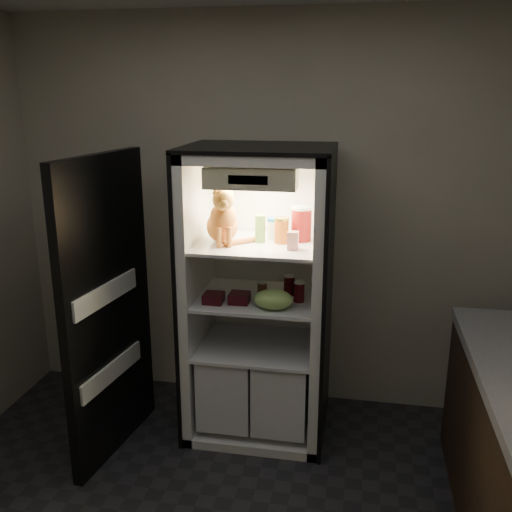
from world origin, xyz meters
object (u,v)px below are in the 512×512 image
(cream_carton, at_px, (293,241))
(parmesan_shaker, at_px, (260,229))
(soda_can_b, at_px, (300,289))
(soda_can_c, at_px, (299,292))
(berry_box_left, at_px, (214,298))
(mayo_tub, at_px, (275,228))
(soda_can_a, at_px, (289,285))
(condiment_jar, at_px, (262,288))
(tabby_cat, at_px, (223,220))
(grape_bag, at_px, (273,299))
(berry_box_right, at_px, (239,298))
(pepper_jar, at_px, (301,224))
(salsa_jar, at_px, (281,230))
(refrigerator, at_px, (259,314))

(cream_carton, bearing_deg, parmesan_shaker, 148.79)
(soda_can_b, bearing_deg, soda_can_c, -87.46)
(parmesan_shaker, distance_m, berry_box_left, 0.51)
(mayo_tub, height_order, soda_can_b, mayo_tub)
(soda_can_a, distance_m, condiment_jar, 0.17)
(tabby_cat, xyz_separation_m, grape_bag, (0.34, -0.15, -0.43))
(tabby_cat, xyz_separation_m, berry_box_right, (0.12, -0.08, -0.46))
(pepper_jar, height_order, soda_can_a, pepper_jar)
(soda_can_c, relative_size, berry_box_right, 1.01)
(mayo_tub, bearing_deg, soda_can_a, -27.31)
(tabby_cat, xyz_separation_m, condiment_jar, (0.23, 0.08, -0.45))
(salsa_jar, relative_size, pepper_jar, 0.74)
(soda_can_b, xyz_separation_m, berry_box_left, (-0.51, -0.18, -0.03))
(parmesan_shaker, height_order, cream_carton, parmesan_shaker)
(salsa_jar, bearing_deg, mayo_tub, 120.83)
(refrigerator, xyz_separation_m, salsa_jar, (0.14, -0.04, 0.58))
(berry_box_left, bearing_deg, pepper_jar, 27.31)
(cream_carton, xyz_separation_m, soda_can_a, (-0.04, 0.18, -0.34))
(soda_can_a, height_order, berry_box_left, soda_can_a)
(parmesan_shaker, height_order, soda_can_b, parmesan_shaker)
(tabby_cat, bearing_deg, soda_can_b, -8.44)
(cream_carton, distance_m, grape_bag, 0.37)
(soda_can_b, distance_m, berry_box_right, 0.39)
(salsa_jar, distance_m, soda_can_c, 0.39)
(salsa_jar, relative_size, soda_can_a, 1.25)
(refrigerator, bearing_deg, soda_can_c, -21.92)
(soda_can_a, relative_size, soda_can_c, 1.02)
(mayo_tub, relative_size, salsa_jar, 0.85)
(tabby_cat, height_order, cream_carton, tabby_cat)
(berry_box_left, relative_size, berry_box_right, 0.98)
(soda_can_a, bearing_deg, tabby_cat, -164.86)
(pepper_jar, distance_m, soda_can_c, 0.42)
(soda_can_b, relative_size, grape_bag, 0.47)
(refrigerator, relative_size, soda_can_b, 17.21)
(soda_can_b, xyz_separation_m, grape_bag, (-0.13, -0.22, 0.00))
(pepper_jar, relative_size, berry_box_right, 1.77)
(refrigerator, xyz_separation_m, berry_box_left, (-0.24, -0.22, 0.18))
(refrigerator, xyz_separation_m, soda_can_c, (0.27, -0.11, 0.21))
(berry_box_right, bearing_deg, soda_can_b, 23.42)
(salsa_jar, bearing_deg, parmesan_shaker, -178.39)
(pepper_jar, bearing_deg, soda_can_c, -85.52)
(pepper_jar, xyz_separation_m, soda_can_b, (0.01, -0.08, -0.40))
(parmesan_shaker, distance_m, mayo_tub, 0.12)
(salsa_jar, bearing_deg, soda_can_c, -27.97)
(refrigerator, bearing_deg, mayo_tub, 31.17)
(refrigerator, distance_m, mayo_tub, 0.58)
(parmesan_shaker, bearing_deg, soda_can_c, -13.66)
(mayo_tub, height_order, salsa_jar, salsa_jar)
(cream_carton, bearing_deg, refrigerator, 142.38)
(grape_bag, bearing_deg, parmesan_shaker, 119.42)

